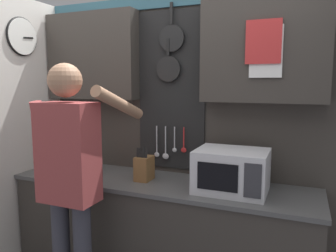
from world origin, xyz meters
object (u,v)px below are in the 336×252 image
object	(u,v)px
microwave	(232,171)
person	(70,172)
utensil_crock	(89,162)
knife_block	(144,168)

from	to	relation	value
microwave	person	distance (m)	1.09
microwave	utensil_crock	bearing A→B (deg)	179.93
knife_block	utensil_crock	size ratio (longest dim) A/B	0.74
knife_block	person	xyz separation A→B (m)	(-0.30, -0.49, 0.06)
utensil_crock	person	distance (m)	0.54
microwave	utensil_crock	size ratio (longest dim) A/B	1.34
microwave	utensil_crock	distance (m)	1.18
microwave	knife_block	world-z (taller)	microwave
microwave	person	size ratio (longest dim) A/B	0.27
microwave	knife_block	bearing A→B (deg)	179.97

